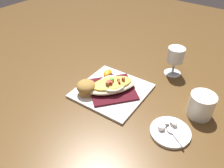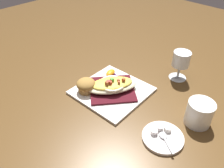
{
  "view_description": "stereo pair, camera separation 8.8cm",
  "coord_description": "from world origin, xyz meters",
  "px_view_note": "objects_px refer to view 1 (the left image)",
  "views": [
    {
      "loc": [
        -0.42,
        0.56,
        0.58
      ],
      "look_at": [
        0.0,
        0.0,
        0.04
      ],
      "focal_mm": 35.63,
      "sensor_mm": 36.0,
      "label": 1
    },
    {
      "loc": [
        -0.49,
        0.5,
        0.58
      ],
      "look_at": [
        0.0,
        0.0,
        0.04
      ],
      "focal_mm": 35.63,
      "sensor_mm": 36.0,
      "label": 2
    }
  ],
  "objects_px": {
    "muffin": "(86,87)",
    "spoon": "(172,131)",
    "orange_garnish": "(108,74)",
    "creamer_saucer": "(170,132)",
    "creamer_cup_1": "(166,123)",
    "square_plate": "(112,91)",
    "gratin_dish": "(112,85)",
    "stemmed_glass": "(176,57)",
    "creamer_cup_0": "(174,123)",
    "creamer_cup_2": "(161,127)",
    "coffee_mug": "(201,106)"
  },
  "relations": [
    {
      "from": "orange_garnish",
      "to": "stemmed_glass",
      "type": "distance_m",
      "value": 0.3
    },
    {
      "from": "orange_garnish",
      "to": "creamer_cup_2",
      "type": "distance_m",
      "value": 0.36
    },
    {
      "from": "creamer_cup_2",
      "to": "spoon",
      "type": "bearing_deg",
      "value": -167.5
    },
    {
      "from": "stemmed_glass",
      "to": "creamer_saucer",
      "type": "relative_size",
      "value": 0.95
    },
    {
      "from": "creamer_saucer",
      "to": "creamer_cup_0",
      "type": "height_order",
      "value": "creamer_cup_0"
    },
    {
      "from": "stemmed_glass",
      "to": "creamer_cup_2",
      "type": "distance_m",
      "value": 0.37
    },
    {
      "from": "stemmed_glass",
      "to": "coffee_mug",
      "type": "bearing_deg",
      "value": 135.07
    },
    {
      "from": "orange_garnish",
      "to": "creamer_saucer",
      "type": "xyz_separation_m",
      "value": [
        -0.36,
        0.13,
        -0.02
      ]
    },
    {
      "from": "stemmed_glass",
      "to": "spoon",
      "type": "height_order",
      "value": "stemmed_glass"
    },
    {
      "from": "gratin_dish",
      "to": "creamer_cup_0",
      "type": "xyz_separation_m",
      "value": [
        -0.28,
        0.03,
        -0.02
      ]
    },
    {
      "from": "creamer_cup_0",
      "to": "creamer_cup_1",
      "type": "bearing_deg",
      "value": 32.36
    },
    {
      "from": "coffee_mug",
      "to": "creamer_saucer",
      "type": "xyz_separation_m",
      "value": [
        0.04,
        0.14,
        -0.03
      ]
    },
    {
      "from": "muffin",
      "to": "creamer_cup_2",
      "type": "height_order",
      "value": "muffin"
    },
    {
      "from": "stemmed_glass",
      "to": "creamer_cup_2",
      "type": "relative_size",
      "value": 5.32
    },
    {
      "from": "coffee_mug",
      "to": "muffin",
      "type": "bearing_deg",
      "value": 22.3
    },
    {
      "from": "creamer_saucer",
      "to": "spoon",
      "type": "relative_size",
      "value": 1.62
    },
    {
      "from": "square_plate",
      "to": "creamer_saucer",
      "type": "bearing_deg",
      "value": 168.52
    },
    {
      "from": "square_plate",
      "to": "creamer_saucer",
      "type": "height_order",
      "value": "same"
    },
    {
      "from": "creamer_saucer",
      "to": "creamer_cup_1",
      "type": "relative_size",
      "value": 5.59
    },
    {
      "from": "gratin_dish",
      "to": "muffin",
      "type": "height_order",
      "value": "gratin_dish"
    },
    {
      "from": "coffee_mug",
      "to": "creamer_cup_1",
      "type": "height_order",
      "value": "coffee_mug"
    },
    {
      "from": "gratin_dish",
      "to": "creamer_cup_2",
      "type": "xyz_separation_m",
      "value": [
        -0.25,
        0.07,
        -0.02
      ]
    },
    {
      "from": "square_plate",
      "to": "stemmed_glass",
      "type": "relative_size",
      "value": 2.06
    },
    {
      "from": "orange_garnish",
      "to": "stemmed_glass",
      "type": "bearing_deg",
      "value": -136.41
    },
    {
      "from": "muffin",
      "to": "spoon",
      "type": "distance_m",
      "value": 0.36
    },
    {
      "from": "spoon",
      "to": "creamer_cup_0",
      "type": "distance_m",
      "value": 0.03
    },
    {
      "from": "creamer_saucer",
      "to": "creamer_cup_2",
      "type": "xyz_separation_m",
      "value": [
        0.03,
        0.01,
        0.01
      ]
    },
    {
      "from": "orange_garnish",
      "to": "creamer_cup_0",
      "type": "bearing_deg",
      "value": 164.62
    },
    {
      "from": "stemmed_glass",
      "to": "creamer_saucer",
      "type": "height_order",
      "value": "stemmed_glass"
    },
    {
      "from": "spoon",
      "to": "creamer_cup_2",
      "type": "distance_m",
      "value": 0.03
    },
    {
      "from": "creamer_saucer",
      "to": "creamer_cup_2",
      "type": "distance_m",
      "value": 0.03
    },
    {
      "from": "coffee_mug",
      "to": "creamer_cup_2",
      "type": "distance_m",
      "value": 0.17
    },
    {
      "from": "square_plate",
      "to": "creamer_cup_1",
      "type": "bearing_deg",
      "value": 170.83
    },
    {
      "from": "square_plate",
      "to": "gratin_dish",
      "type": "distance_m",
      "value": 0.03
    },
    {
      "from": "coffee_mug",
      "to": "stemmed_glass",
      "type": "height_order",
      "value": "stemmed_glass"
    },
    {
      "from": "orange_garnish",
      "to": "spoon",
      "type": "distance_m",
      "value": 0.38
    },
    {
      "from": "creamer_cup_2",
      "to": "creamer_cup_1",
      "type": "bearing_deg",
      "value": -96.07
    },
    {
      "from": "stemmed_glass",
      "to": "spoon",
      "type": "xyz_separation_m",
      "value": [
        -0.15,
        0.33,
        -0.07
      ]
    },
    {
      "from": "square_plate",
      "to": "orange_garnish",
      "type": "height_order",
      "value": "orange_garnish"
    },
    {
      "from": "stemmed_glass",
      "to": "creamer_cup_0",
      "type": "xyz_separation_m",
      "value": [
        -0.14,
        0.3,
        -0.07
      ]
    },
    {
      "from": "muffin",
      "to": "stemmed_glass",
      "type": "xyz_separation_m",
      "value": [
        -0.21,
        -0.35,
        0.05
      ]
    },
    {
      "from": "coffee_mug",
      "to": "creamer_cup_0",
      "type": "xyz_separation_m",
      "value": [
        0.05,
        0.11,
        -0.02
      ]
    },
    {
      "from": "spoon",
      "to": "creamer_cup_2",
      "type": "xyz_separation_m",
      "value": [
        0.03,
        0.01,
        0.0
      ]
    },
    {
      "from": "creamer_cup_2",
      "to": "creamer_cup_0",
      "type": "bearing_deg",
      "value": -121.85
    },
    {
      "from": "coffee_mug",
      "to": "creamer_saucer",
      "type": "bearing_deg",
      "value": 73.01
    },
    {
      "from": "stemmed_glass",
      "to": "creamer_cup_0",
      "type": "height_order",
      "value": "stemmed_glass"
    },
    {
      "from": "coffee_mug",
      "to": "creamer_cup_2",
      "type": "height_order",
      "value": "coffee_mug"
    },
    {
      "from": "muffin",
      "to": "creamer_saucer",
      "type": "height_order",
      "value": "muffin"
    },
    {
      "from": "stemmed_glass",
      "to": "orange_garnish",
      "type": "bearing_deg",
      "value": 43.59
    },
    {
      "from": "creamer_saucer",
      "to": "gratin_dish",
      "type": "bearing_deg",
      "value": -11.46
    }
  ]
}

